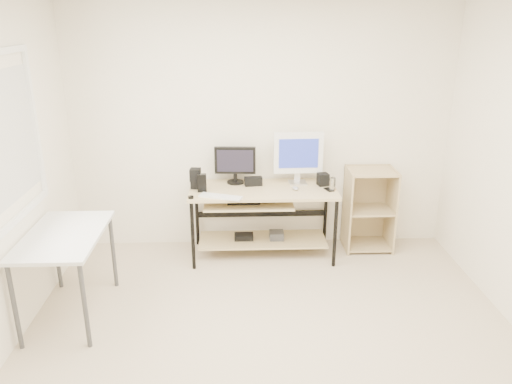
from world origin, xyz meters
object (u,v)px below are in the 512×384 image
object	(u,v)px
desk	(260,208)
audio_controller	(202,183)
side_table	(64,243)
black_monitor	(235,163)
white_imac	(298,154)
shelf_unit	(368,208)

from	to	relation	value
desk	audio_controller	xyz separation A→B (m)	(-0.59, -0.07, 0.30)
side_table	black_monitor	bearing A→B (deg)	41.66
side_table	white_imac	distance (m)	2.41
side_table	audio_controller	world-z (taller)	audio_controller
side_table	white_imac	size ratio (longest dim) A/B	1.83
side_table	shelf_unit	size ratio (longest dim) A/B	1.11
shelf_unit	white_imac	bearing A→B (deg)	-179.01
side_table	black_monitor	size ratio (longest dim) A/B	2.33
desk	black_monitor	world-z (taller)	black_monitor
black_monitor	white_imac	xyz separation A→B (m)	(0.65, -0.04, 0.09)
shelf_unit	audio_controller	size ratio (longest dim) A/B	4.90
side_table	black_monitor	distance (m)	1.90
desk	side_table	world-z (taller)	same
black_monitor	audio_controller	bearing A→B (deg)	-138.87
white_imac	desk	bearing A→B (deg)	-161.69
desk	shelf_unit	world-z (taller)	shelf_unit
desk	black_monitor	size ratio (longest dim) A/B	3.50
desk	white_imac	xyz separation A→B (m)	(0.40, 0.15, 0.53)
white_imac	shelf_unit	bearing A→B (deg)	-0.99
desk	audio_controller	distance (m)	0.67
white_imac	audio_controller	xyz separation A→B (m)	(-0.99, -0.22, -0.22)
side_table	shelf_unit	bearing A→B (deg)	23.33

